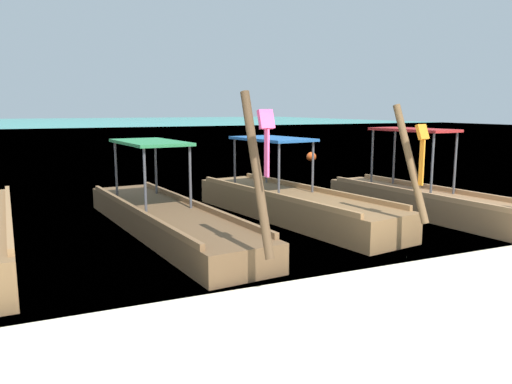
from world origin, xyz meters
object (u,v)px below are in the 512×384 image
object	(u,v)px
longtail_boat_pink_ribbon	(166,217)
longtail_boat_orange_ribbon	(292,204)
mooring_buoy_near	(311,157)
longtail_boat_red_ribbon	(436,203)

from	to	relation	value
longtail_boat_pink_ribbon	longtail_boat_orange_ribbon	distance (m)	2.78
longtail_boat_pink_ribbon	longtail_boat_orange_ribbon	bearing A→B (deg)	1.55
mooring_buoy_near	longtail_boat_orange_ribbon	bearing A→B (deg)	-122.81
longtail_boat_orange_ribbon	longtail_boat_pink_ribbon	bearing A→B (deg)	-178.45
longtail_boat_orange_ribbon	mooring_buoy_near	xyz separation A→B (m)	(6.43, 9.97, -0.12)
longtail_boat_red_ribbon	mooring_buoy_near	world-z (taller)	longtail_boat_red_ribbon
longtail_boat_pink_ribbon	longtail_boat_orange_ribbon	xyz separation A→B (m)	(2.78, 0.08, 0.04)
longtail_boat_pink_ribbon	mooring_buoy_near	distance (m)	13.62
longtail_boat_red_ribbon	longtail_boat_pink_ribbon	bearing A→B (deg)	168.72
longtail_boat_red_ribbon	mooring_buoy_near	bearing A→B (deg)	72.60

